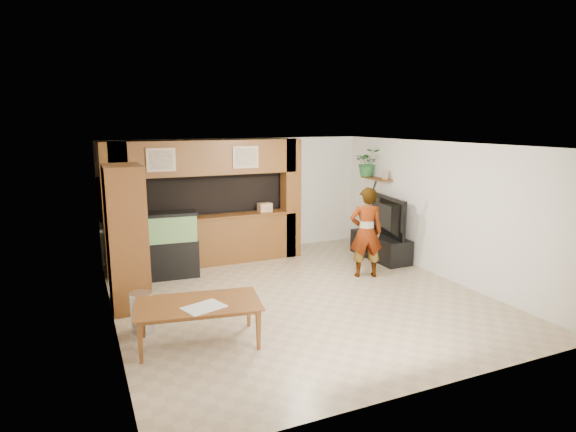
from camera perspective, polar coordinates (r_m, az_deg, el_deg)
name	(u,v)px	position (r m, az deg, el deg)	size (l,w,h in m)	color
floor	(299,296)	(8.42, 1.27, -9.50)	(6.50, 6.50, 0.00)	tan
ceiling	(299,145)	(7.89, 1.35, 8.46)	(6.50, 6.50, 0.00)	white
wall_back	(238,196)	(11.03, -5.91, 2.40)	(6.00, 6.00, 0.00)	silver
wall_left	(109,241)	(7.33, -20.46, -2.74)	(6.50, 6.50, 0.00)	silver
wall_right	(440,210)	(9.70, 17.56, 0.72)	(6.50, 6.50, 0.00)	silver
partition	(204,202)	(10.19, -9.91, 1.63)	(4.20, 0.99, 2.60)	brown
wall_clock	(104,190)	(8.20, -20.97, 2.92)	(0.05, 0.25, 0.25)	black
wall_shelf	(376,179)	(11.07, 10.43, 4.39)	(0.25, 0.90, 0.04)	brown
pantry_cabinet	(126,237)	(8.08, -18.61, -2.43)	(0.58, 0.94, 2.31)	brown
trash_can	(142,312)	(7.31, -16.92, -10.86)	(0.32, 0.32, 0.58)	#B2B2B7
aquarium	(167,246)	(9.49, -14.14, -3.49)	(1.15, 0.43, 1.28)	black
tv_stand	(380,247)	(10.79, 10.87, -3.58)	(0.58, 1.57, 0.52)	black
television	(381,216)	(10.64, 11.01, 0.03)	(1.49, 0.20, 0.86)	black
photo_frame	(385,175)	(10.79, 11.44, 4.83)	(0.03, 0.15, 0.20)	tan
potted_plant	(368,162)	(11.29, 9.42, 6.28)	(0.57, 0.50, 0.64)	#286431
person	(366,232)	(9.35, 9.25, -1.93)	(0.64, 0.42, 1.75)	olive
microphone	(375,185)	(9.08, 10.24, 3.61)	(0.04, 0.04, 0.18)	black
dining_table	(199,324)	(6.73, -10.49, -12.49)	(1.66, 0.92, 0.58)	brown
newspaper_a	(204,307)	(6.48, -9.93, -10.60)	(0.52, 0.38, 0.01)	silver
counter_box	(265,207)	(10.43, -2.77, 1.02)	(0.29, 0.19, 0.19)	tan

